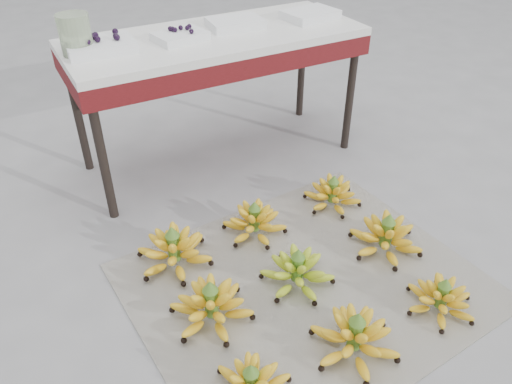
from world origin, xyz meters
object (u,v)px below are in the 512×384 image
tray_right (235,23)px  tray_far_right (310,15)px  bunch_mid_left (211,306)px  glass_jar (75,34)px  newspaper_mat (305,284)px  tray_far_left (100,45)px  bunch_front_right (441,299)px  tray_left (180,36)px  bunch_back_left (174,251)px  bunch_back_center (254,222)px  bunch_mid_right (386,237)px  bunch_front_center (355,338)px  vendor_table (216,50)px  bunch_mid_center (297,271)px  bunch_back_right (332,194)px

tray_right → tray_far_right: (0.39, -0.05, 0.00)m
bunch_mid_left → glass_jar: 1.22m
newspaper_mat → tray_far_left: size_ratio=4.39×
bunch_front_right → tray_left: size_ratio=1.24×
newspaper_mat → bunch_mid_left: size_ratio=4.01×
newspaper_mat → glass_jar: bearing=115.3°
bunch_front_right → bunch_back_left: (-0.74, 0.68, 0.01)m
bunch_back_center → tray_far_right: (0.66, 0.63, 0.62)m
bunch_mid_right → tray_left: bearing=137.0°
bunch_front_right → tray_left: (-0.40, 1.33, 0.62)m
bunch_front_center → bunch_back_center: 0.69m
bunch_front_center → bunch_mid_right: same height
vendor_table → bunch_mid_center: bearing=-98.6°
bunch_mid_center → bunch_front_right: bearing=-40.2°
bunch_front_right → bunch_back_center: 0.79m
bunch_front_center → bunch_front_right: 0.38m
bunch_front_right → bunch_front_center: bearing=-164.8°
bunch_mid_left → tray_right: 1.35m
bunch_back_left → bunch_back_right: 0.78m
bunch_back_left → bunch_back_right: bearing=2.5°
bunch_mid_left → tray_far_left: size_ratio=1.09×
bunch_back_right → tray_right: (-0.14, 0.67, 0.62)m
newspaper_mat → glass_jar: (-0.49, 1.03, 0.74)m
bunch_mid_center → tray_left: 1.15m
bunch_front_right → glass_jar: glass_jar is taller
glass_jar → bunch_back_left: bearing=-82.1°
newspaper_mat → bunch_mid_center: (-0.03, 0.02, 0.06)m
bunch_mid_left → vendor_table: size_ratio=0.23×
tray_far_left → tray_left: tray_far_left is taller
bunch_mid_right → tray_right: (-0.15, 1.03, 0.61)m
bunch_mid_right → bunch_back_left: (-0.79, 0.33, 0.00)m
bunch_front_right → tray_far_right: size_ratio=1.10×
bunch_mid_right → tray_right: bearing=120.8°
bunch_front_center → bunch_mid_center: (0.00, 0.35, -0.00)m
bunch_back_left → tray_left: bearing=63.1°
newspaper_mat → bunch_mid_center: bearing=141.1°
bunch_front_center → glass_jar: glass_jar is taller
bunch_mid_right → tray_left: tray_left is taller
bunch_mid_left → tray_right: tray_right is taller
bunch_mid_left → bunch_mid_right: 0.78m
bunch_back_center → tray_right: (0.27, 0.68, 0.62)m
bunch_front_right → vendor_table: 1.46m
glass_jar → tray_right: bearing=0.8°
tray_far_right → bunch_back_left: bearing=-148.0°
newspaper_mat → tray_left: 1.20m
vendor_table → tray_left: bearing=-176.6°
bunch_back_right → tray_far_left: bearing=140.0°
bunch_back_left → tray_right: 1.12m
tray_left → tray_far_left: bearing=175.5°
bunch_front_right → tray_right: bearing=110.6°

